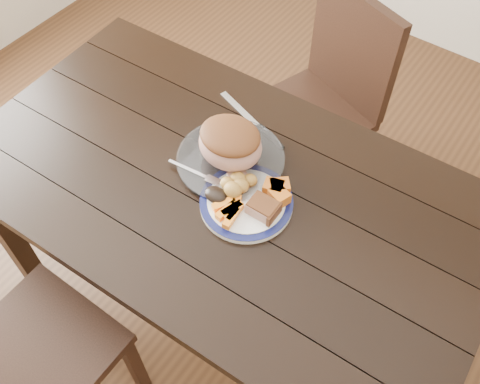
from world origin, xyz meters
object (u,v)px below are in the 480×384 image
Objects in this scene: serving_platter at (231,160)px; fork at (198,174)px; chair_far at (325,95)px; dinner_plate at (246,203)px; chair_near at (4,369)px; pork_slice at (263,208)px; carving_knife at (262,130)px; roast_joint at (230,145)px; dining_table at (223,203)px.

fork is at bearing -111.78° from serving_platter.
dinner_plate is (0.14, -0.75, 0.23)m from chair_far.
dinner_plate is 0.84× the size of serving_platter.
chair_near is at bearing -102.38° from serving_platter.
dinner_plate is 1.51× the size of fork.
pork_slice is 0.26× the size of carving_knife.
serving_platter is at bearing 90.00° from roast_joint.
dining_table is 0.21m from pork_slice.
dining_table is 5.09× the size of serving_platter.
chair_far is 0.54m from carving_knife.
chair_far reaches higher than carving_knife.
serving_platter is 0.07m from roast_joint.
dining_table is at bearing -66.53° from carving_knife.
pork_slice is at bearing -4.76° from dinner_plate.
roast_joint is at bearing 110.34° from dining_table.
dinner_plate is (0.10, -0.02, 0.10)m from dining_table.
chair_far is at bearing 100.96° from dinner_plate.
chair_far is (-0.05, 0.73, -0.13)m from dining_table.
fork is at bearing -178.13° from dinner_plate.
chair_near is 2.90× the size of serving_platter.
serving_platter is at bearing -74.65° from carving_knife.
fork is (-0.17, -0.01, 0.01)m from dinner_plate.
pork_slice is at bearing -37.77° from carving_knife.
dinner_plate is at bearing -47.00° from carving_knife.
dinner_plate is at bearing -8.74° from dining_table.
dining_table is at bearing 172.75° from pork_slice.
roast_joint reaches higher than dinner_plate.
chair_near is 0.82m from dinner_plate.
dinner_plate is at bearing -37.53° from serving_platter.
pork_slice is at bearing 62.37° from chair_near.
fork is (-0.23, -0.00, -0.02)m from pork_slice.
fork is 0.90× the size of roast_joint.
dinner_plate is (0.31, 0.72, 0.23)m from chair_near.
carving_knife is at bearing 78.95° from chair_near.
dining_table is at bearing -69.66° from serving_platter.
carving_knife is (-0.18, 0.27, -0.03)m from pork_slice.
pork_slice is 0.23m from fork.
fork reaches higher than carving_knife.
chair_far reaches higher than fork.
pork_slice is at bearing -7.25° from dining_table.
fork is (-0.04, -0.11, 0.01)m from serving_platter.
carving_knife is at bearing 87.57° from serving_platter.
chair_near reaches higher than fork.
roast_joint is (0.18, 0.82, 0.31)m from chair_near.
chair_far reaches higher than pork_slice.
carving_knife reaches higher than dining_table.
roast_joint is 0.18m from carving_knife.
serving_platter is at bearing 151.06° from pork_slice.
roast_joint reaches higher than serving_platter.
roast_joint is at bearing -74.65° from carving_knife.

